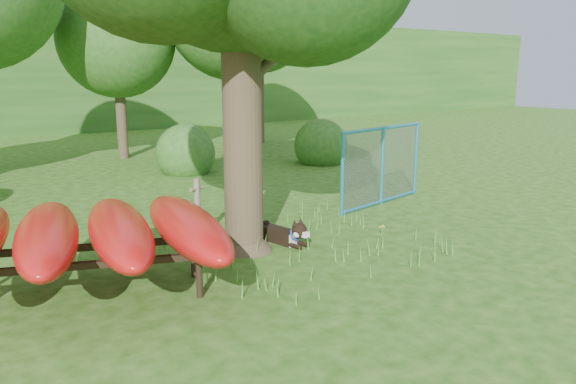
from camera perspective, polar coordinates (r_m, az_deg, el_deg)
ground at (r=9.03m, az=3.48°, el=-7.69°), size 80.00×80.00×0.00m
wooden_post at (r=10.24m, az=-9.17°, el=-1.73°), size 0.32×0.17×1.19m
kayak_rack at (r=8.10m, az=-20.04°, el=-3.99°), size 4.20×4.54×1.20m
husky_dog at (r=10.15m, az=-0.19°, el=-4.27°), size 0.43×1.21×0.54m
fence_section at (r=13.24m, az=9.54°, el=2.68°), size 3.07×0.68×3.03m
wildflower_clump at (r=10.72m, az=9.53°, el=-3.58°), size 0.11×0.09×0.23m
bg_tree_c at (r=20.75m, az=-17.02°, el=14.59°), size 4.00×4.00×6.12m
bg_tree_d at (r=20.50m, az=-5.51°, el=17.83°), size 4.80×4.80×7.50m
bg_tree_e at (r=24.63m, az=-2.94°, el=17.27°), size 4.60×4.60×7.55m
shrub_right at (r=19.05m, az=3.33°, el=2.94°), size 1.80×1.80×1.80m
shrub_mid at (r=17.49m, az=-10.30°, el=1.93°), size 1.80×1.80×1.80m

